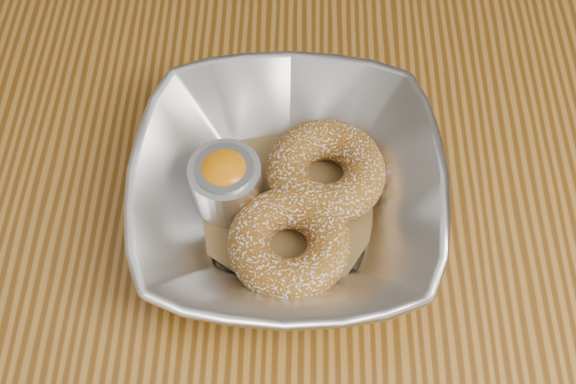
{
  "coord_description": "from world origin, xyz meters",
  "views": [
    {
      "loc": [
        0.07,
        -0.33,
        1.24
      ],
      "look_at": [
        0.06,
        -0.06,
        0.78
      ],
      "focal_mm": 42.0,
      "sensor_mm": 36.0,
      "label": 1
    }
  ],
  "objects_px": {
    "serving_bowl": "(288,192)",
    "ramekin": "(226,182)",
    "donut_back": "(326,171)",
    "table": "(229,203)",
    "donut_front": "(289,243)"
  },
  "relations": [
    {
      "from": "serving_bowl",
      "to": "ramekin",
      "type": "distance_m",
      "value": 0.05
    },
    {
      "from": "donut_front",
      "to": "ramekin",
      "type": "bearing_deg",
      "value": 136.12
    },
    {
      "from": "donut_front",
      "to": "table",
      "type": "bearing_deg",
      "value": 120.61
    },
    {
      "from": "serving_bowl",
      "to": "donut_front",
      "type": "xyz_separation_m",
      "value": [
        0.0,
        -0.04,
        -0.0
      ]
    },
    {
      "from": "donut_back",
      "to": "donut_front",
      "type": "bearing_deg",
      "value": -113.71
    },
    {
      "from": "donut_back",
      "to": "ramekin",
      "type": "relative_size",
      "value": 1.71
    },
    {
      "from": "table",
      "to": "donut_back",
      "type": "relative_size",
      "value": 12.34
    },
    {
      "from": "donut_back",
      "to": "ramekin",
      "type": "distance_m",
      "value": 0.08
    },
    {
      "from": "donut_back",
      "to": "donut_front",
      "type": "height_order",
      "value": "same"
    },
    {
      "from": "serving_bowl",
      "to": "ramekin",
      "type": "relative_size",
      "value": 4.31
    },
    {
      "from": "donut_front",
      "to": "donut_back",
      "type": "bearing_deg",
      "value": 66.29
    },
    {
      "from": "ramekin",
      "to": "table",
      "type": "bearing_deg",
      "value": 101.18
    },
    {
      "from": "donut_back",
      "to": "donut_front",
      "type": "distance_m",
      "value": 0.07
    },
    {
      "from": "serving_bowl",
      "to": "donut_front",
      "type": "bearing_deg",
      "value": -87.73
    },
    {
      "from": "serving_bowl",
      "to": "donut_back",
      "type": "distance_m",
      "value": 0.04
    }
  ]
}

